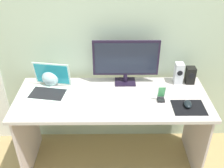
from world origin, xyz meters
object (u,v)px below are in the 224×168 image
Objects in this scene: phone_in_dock at (161,95)px; laptop at (49,87)px; speaker_right at (190,75)px; mouse at (188,104)px; keyboard_external at (127,109)px; speaker_near_monitor at (179,73)px; monitor at (126,60)px; fishbowl at (51,77)px.

laptop is at bearing 171.79° from phone_in_dock.
speaker_right is 0.36m from mouse.
mouse reaches higher than keyboard_external.
keyboard_external is (-0.47, -0.38, -0.09)m from speaker_near_monitor.
laptop reaches higher than phone_in_dock.
speaker_right is at bearing -0.06° from speaker_near_monitor.
speaker_near_monitor is at bearing -0.74° from monitor.
speaker_right is at bearing 6.42° from laptop.
speaker_near_monitor reaches higher than fishbowl.
fishbowl is 0.95m from phone_in_dock.
speaker_right is 0.69m from keyboard_external.
monitor reaches higher than keyboard_external.
speaker_right and fishbowl have the same top height.
speaker_near_monitor is 0.33m from phone_in_dock.
speaker_right is at bearing -0.62° from monitor.
monitor is at bearing 2.13° from fishbowl.
speaker_near_monitor is at bearing 7.03° from laptop.
mouse is (0.00, -0.35, -0.08)m from speaker_near_monitor.
monitor reaches higher than speaker_near_monitor.
fishbowl is at bearing -179.07° from speaker_near_monitor.
laptop reaches higher than mouse.
speaker_right reaches higher than phone_in_dock.
keyboard_external is 4.09× the size of mouse.
fishbowl is (-1.22, -0.02, -0.00)m from speaker_right.
monitor is at bearing 88.99° from keyboard_external.
speaker_right is 1.09× the size of phone_in_dock.
speaker_right reaches higher than keyboard_external.
speaker_right is 0.43× the size of laptop.
speaker_right is 0.37× the size of keyboard_external.
phone_in_dock is at bearing -45.25° from monitor.
speaker_right is 0.40m from phone_in_dock.
speaker_near_monitor is (0.46, -0.01, -0.12)m from monitor.
phone_in_dock is (-0.30, -0.27, -0.03)m from speaker_right.
mouse is (0.47, -0.35, -0.20)m from monitor.
monitor is 0.44m from keyboard_external.
mouse is at bearing -89.23° from speaker_near_monitor.
speaker_near_monitor is 0.47× the size of keyboard_external.
monitor is 5.62× the size of mouse.
mouse is (-0.10, -0.35, -0.05)m from speaker_right.
keyboard_external is at bearing -166.02° from mouse.
speaker_near_monitor reaches higher than keyboard_external.
mouse is at bearing -36.97° from monitor.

